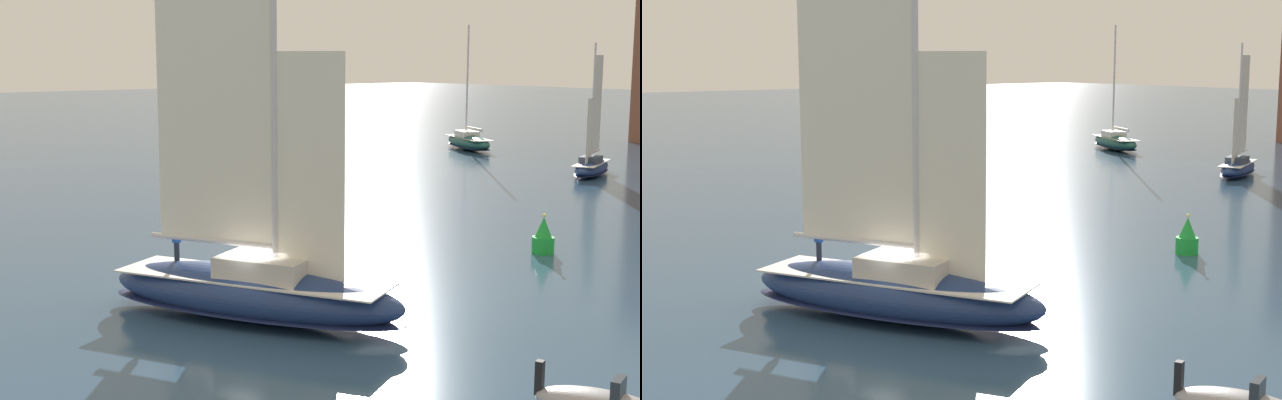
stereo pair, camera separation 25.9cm
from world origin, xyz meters
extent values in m
plane|color=#2D4C6B|center=(0.00, 0.00, 0.00)|extent=(400.00, 400.00, 0.00)
ellipsoid|color=navy|center=(0.00, 0.00, 0.96)|extent=(11.54, 8.03, 1.93)
ellipsoid|color=#19234C|center=(0.00, 0.00, 0.43)|extent=(11.65, 8.11, 0.23)
cube|color=silver|center=(0.00, 0.00, 1.52)|extent=(10.09, 6.95, 0.06)
cube|color=beige|center=(0.50, 0.26, 1.95)|extent=(3.84, 3.43, 0.79)
cylinder|color=silver|center=(0.81, 0.42, 8.64)|extent=(0.23, 0.23, 14.18)
cylinder|color=silver|center=(-1.46, -0.76, 2.69)|extent=(4.62, 2.51, 0.19)
cube|color=silver|center=(-1.28, -0.66, 8.50)|extent=(4.19, 2.18, 11.63)
cube|color=silver|center=(2.00, 1.04, 5.45)|extent=(2.23, 1.17, 7.80)
cylinder|color=#232838|center=(-3.20, -1.22, 1.98)|extent=(0.27, 0.27, 0.85)
cylinder|color=#1E4CA5|center=(-3.20, -1.22, 2.73)|extent=(0.46, 0.46, 0.65)
sphere|color=tan|center=(-3.20, -1.22, 3.17)|extent=(0.24, 0.24, 0.24)
ellipsoid|color=navy|center=(-15.68, 41.86, 0.62)|extent=(4.77, 7.51, 1.24)
ellipsoid|color=#19234C|center=(-15.68, 41.86, 0.28)|extent=(4.81, 7.59, 0.15)
cube|color=silver|center=(-15.68, 41.86, 0.99)|extent=(4.12, 6.58, 0.06)
cube|color=#333D4C|center=(-15.54, 41.52, 1.28)|extent=(2.12, 2.44, 0.51)
cylinder|color=silver|center=(-15.45, 41.32, 5.58)|extent=(0.15, 0.15, 9.12)
cylinder|color=silver|center=(-16.10, 42.83, 1.75)|extent=(1.41, 3.07, 0.12)
cube|color=white|center=(-16.05, 42.71, 5.49)|extent=(1.22, 2.79, 7.48)
cube|color=white|center=(-15.09, 40.49, 3.53)|extent=(0.66, 1.48, 5.02)
ellipsoid|color=#194C47|center=(-34.75, 48.62, 0.74)|extent=(8.98, 5.84, 1.49)
ellipsoid|color=#19234C|center=(-34.75, 48.62, 0.33)|extent=(9.07, 5.90, 0.18)
cube|color=#BCB7A8|center=(-34.75, 48.62, 1.18)|extent=(7.86, 5.05, 0.06)
cube|color=silver|center=(-35.15, 48.80, 1.52)|extent=(2.94, 2.57, 0.61)
cylinder|color=silver|center=(-35.39, 48.90, 6.68)|extent=(0.17, 0.17, 10.93)
cylinder|color=silver|center=(-33.59, 48.09, 2.09)|extent=(3.65, 1.76, 0.15)
cylinder|color=white|center=(-33.59, 48.09, 2.19)|extent=(3.32, 1.68, 0.24)
cube|color=black|center=(11.41, 1.41, 0.88)|extent=(0.27, 0.29, 0.92)
cube|color=#28333D|center=(13.30, 2.10, 1.01)|extent=(0.47, 0.74, 0.50)
cylinder|color=green|center=(-0.47, 16.66, 0.39)|extent=(1.05, 1.05, 0.79)
cone|color=green|center=(-0.47, 16.66, 1.27)|extent=(0.79, 0.79, 0.96)
sphere|color=#F2F266|center=(-0.47, 16.66, 1.83)|extent=(0.16, 0.16, 0.16)
camera|label=1|loc=(25.44, -16.78, 9.21)|focal=50.00mm
camera|label=2|loc=(25.60, -16.57, 9.21)|focal=50.00mm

